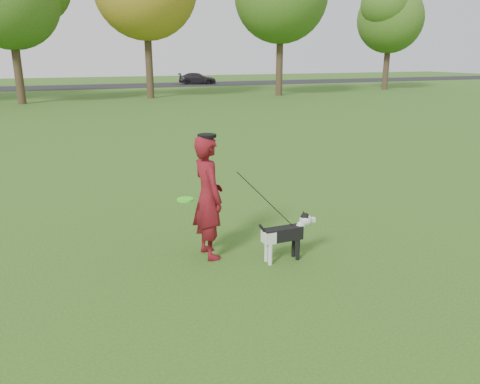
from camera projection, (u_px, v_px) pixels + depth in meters
name	position (u px, v px, depth m)	size (l,w,h in m)	color
ground	(252.00, 255.00, 6.96)	(120.00, 120.00, 0.00)	#285116
road	(77.00, 87.00, 42.49)	(120.00, 7.00, 0.02)	black
man	(208.00, 197.00, 6.68)	(0.66, 0.43, 1.80)	maroon
dog	(287.00, 232.00, 6.66)	(0.92, 0.18, 0.70)	black
car_right	(197.00, 78.00, 46.49)	(1.52, 3.73, 1.08)	black
man_held_items	(265.00, 199.00, 6.69)	(1.60, 0.70, 1.34)	#3CF01E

